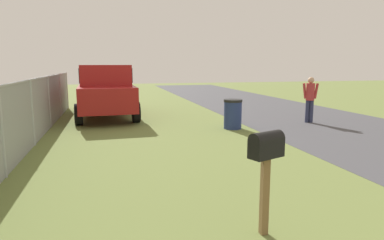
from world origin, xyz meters
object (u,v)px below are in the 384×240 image
(mailbox, at_px, (266,154))
(pickup_truck, at_px, (105,90))
(pedestrian, at_px, (310,96))
(trash_bin, at_px, (233,114))

(mailbox, relative_size, pickup_truck, 0.24)
(pickup_truck, relative_size, pedestrian, 3.31)
(pickup_truck, xyz_separation_m, trash_bin, (-3.57, -4.08, -0.62))
(mailbox, height_order, pickup_truck, pickup_truck)
(trash_bin, bearing_deg, pedestrian, -81.76)
(pickup_truck, xyz_separation_m, pedestrian, (-3.11, -7.22, -0.15))
(pickup_truck, bearing_deg, trash_bin, 46.37)
(mailbox, relative_size, trash_bin, 1.35)
(pedestrian, bearing_deg, mailbox, -10.92)
(pickup_truck, height_order, pedestrian, pickup_truck)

